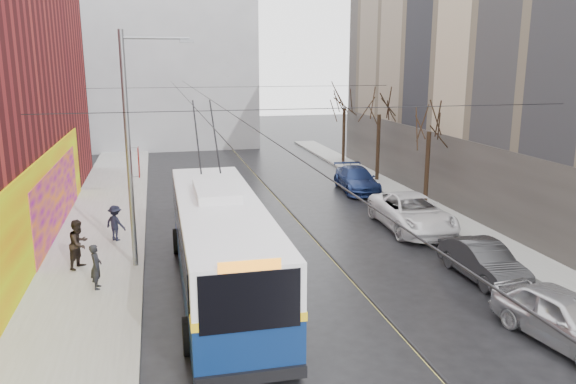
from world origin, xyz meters
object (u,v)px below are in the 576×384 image
Objects in this scene: streetlight_pole at (132,145)px; parked_car_d at (357,179)px; tree_mid at (380,103)px; pedestrian_b at (79,244)px; tree_near at (430,117)px; parked_car_c at (412,212)px; pedestrian_c at (115,223)px; trolleybus at (221,243)px; parked_car_a at (565,318)px; following_car at (196,199)px; parked_car_b at (483,261)px; pedestrian_a at (96,267)px; tree_far at (345,98)px.

parked_car_d is at bearing 39.78° from streetlight_pole.
streetlight_pole is at bearing -135.74° from parked_car_d.
tree_mid reaches higher than pedestrian_b.
streetlight_pole is 16.28m from tree_near.
parked_car_c is (-2.52, -10.61, -4.43)m from tree_mid.
tree_mid is 4.21× the size of pedestrian_c.
tree_near is 0.49× the size of trolleybus.
parked_car_a is 19.15m from following_car.
tree_mid reaches higher than pedestrian_c.
parked_car_b is 15.38m from pedestrian_c.
following_car is at bearing 90.66° from trolleybus.
streetlight_pole is 1.41× the size of tree_near.
following_car is at bearing 128.14° from parked_car_b.
tree_near reaches higher than pedestrian_a.
pedestrian_b is at bearing 149.42° from trolleybus.
parked_car_c is at bearing 10.73° from streetlight_pole.
pedestrian_c is at bearing 122.61° from trolleybus.
trolleybus is (-12.27, -8.85, -3.25)m from tree_near.
pedestrian_a is (-13.79, 1.98, 0.25)m from parked_car_b.
tree_near is 18.70m from pedestrian_b.
parked_car_a is 2.38× the size of pedestrian_b.
tree_mid is 19.34m from pedestrian_c.
tree_far is at bearing 90.00° from tree_near.
tree_near is 4.01× the size of pedestrian_a.
pedestrian_a reaches higher than pedestrian_c.
pedestrian_c reaches higher than parked_car_c.
parked_car_b is (-2.74, -24.06, -4.45)m from tree_far.
parked_car_d is at bearing -134.88° from tree_mid.
following_car is (-9.61, 11.94, 0.01)m from parked_car_b.
pedestrian_b is (-0.82, 2.26, 0.15)m from pedestrian_a.
following_car is (-12.35, -12.12, -4.44)m from tree_far.
pedestrian_c is (-13.47, 7.43, 0.25)m from parked_car_b.
tree_near is 1.54× the size of following_car.
streetlight_pole is 13.45m from parked_car_c.
pedestrian_c is (0.32, 5.45, -0.01)m from pedestrian_a.
tree_mid reaches higher than parked_car_a.
tree_near is 15.85m from parked_car_a.
trolleybus is at bearing 172.08° from parked_car_b.
parked_car_d is 2.64× the size of pedestrian_b.
tree_mid reaches higher than following_car.
tree_mid is 11.77m from parked_car_c.
pedestrian_c is (-1.07, 3.37, -3.90)m from streetlight_pole.
streetlight_pole is 1.51× the size of parked_car_c.
parked_car_d is 19.12m from pedestrian_a.
following_car is at bearing 171.33° from tree_near.
streetlight_pole is at bearing -33.34° from pedestrian_a.
parked_car_b is at bearing -89.10° from parked_car_c.
tree_mid is 1.47× the size of parked_car_a.
pedestrian_b is at bearing 137.92° from parked_car_a.
tree_mid is 20.35m from trolleybus.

